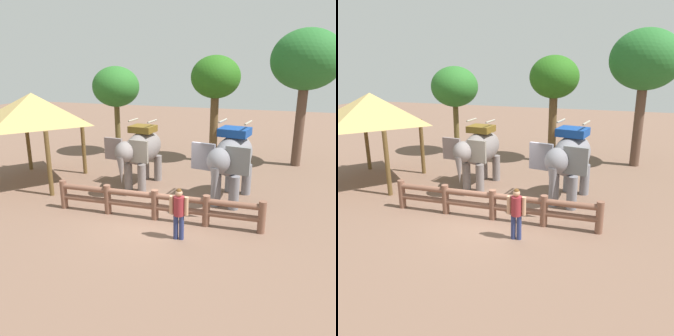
% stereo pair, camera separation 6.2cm
% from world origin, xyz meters
% --- Properties ---
extents(ground_plane, '(60.00, 60.00, 0.00)m').
position_xyz_m(ground_plane, '(0.00, 0.00, 0.00)').
color(ground_plane, brown).
extents(log_fence, '(7.19, 0.44, 1.05)m').
position_xyz_m(log_fence, '(0.00, -0.13, 0.61)').
color(log_fence, brown).
rests_on(log_fence, ground).
extents(elephant_near_left, '(1.88, 3.32, 2.83)m').
position_xyz_m(elephant_near_left, '(-1.68, 2.81, 1.59)').
color(elephant_near_left, slate).
rests_on(elephant_near_left, ground).
extents(elephant_center, '(2.11, 3.64, 3.07)m').
position_xyz_m(elephant_center, '(2.16, 2.22, 1.72)').
color(elephant_center, slate).
rests_on(elephant_center, ground).
extents(tourist_woman_in_black, '(0.57, 0.34, 1.61)m').
position_xyz_m(tourist_woman_in_black, '(1.14, -1.19, 0.93)').
color(tourist_woman_in_black, navy).
rests_on(tourist_woman_in_black, ground).
extents(thatched_shelter, '(4.27, 4.27, 3.88)m').
position_xyz_m(thatched_shelter, '(-6.27, 2.04, 3.21)').
color(thatched_shelter, brown).
rests_on(thatched_shelter, ground).
extents(tree_far_left, '(3.37, 3.37, 6.66)m').
position_xyz_m(tree_far_left, '(4.70, 8.18, 5.14)').
color(tree_far_left, brown).
rests_on(tree_far_left, ground).
extents(tree_back_center, '(2.50, 2.50, 5.46)m').
position_xyz_m(tree_back_center, '(0.47, 7.63, 4.28)').
color(tree_back_center, brown).
rests_on(tree_back_center, ground).
extents(tree_far_right, '(2.58, 2.58, 4.92)m').
position_xyz_m(tree_far_right, '(-5.03, 7.51, 3.78)').
color(tree_far_right, brown).
rests_on(tree_far_right, ground).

